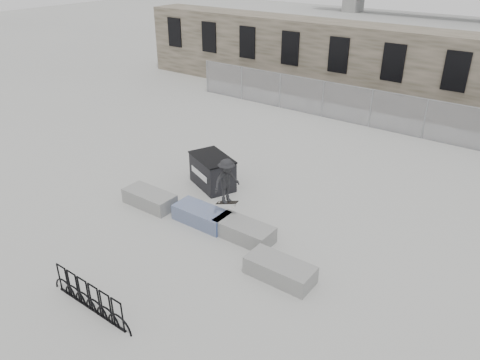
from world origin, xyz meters
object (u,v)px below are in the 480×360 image
at_px(planter_center_left, 202,215).
at_px(planter_center_right, 244,230).
at_px(planter_offset, 280,269).
at_px(bike_rack, 89,297).
at_px(dumpster, 212,171).
at_px(skateboarder, 227,181).
at_px(planter_far_left, 150,198).

height_order(planter_center_left, planter_center_right, same).
xyz_separation_m(planter_center_right, planter_offset, (2.02, -1.03, 0.00)).
relative_size(planter_center_right, bike_rack, 0.64).
distance_m(planter_center_right, dumpster, 3.91).
xyz_separation_m(dumpster, bike_rack, (1.89, -7.36, -0.20)).
height_order(planter_center_left, skateboarder, skateboarder).
xyz_separation_m(planter_far_left, planter_center_right, (4.04, 0.30, 0.00)).
distance_m(planter_center_left, dumpster, 2.77).
distance_m(planter_far_left, planter_center_left, 2.32).
relative_size(bike_rack, skateboarder, 1.85).
height_order(bike_rack, skateboarder, skateboarder).
xyz_separation_m(planter_far_left, planter_offset, (6.06, -0.73, 0.00)).
bearing_deg(bike_rack, dumpster, 104.43).
xyz_separation_m(planter_offset, bike_rack, (-3.30, -4.05, 0.14)).
bearing_deg(dumpster, skateboarder, -18.08).
bearing_deg(bike_rack, planter_center_left, 95.23).
relative_size(planter_center_right, planter_offset, 1.00).
relative_size(planter_center_right, dumpster, 0.90).
height_order(planter_center_left, planter_offset, same).
distance_m(planter_center_left, skateboarder, 1.70).
bearing_deg(planter_center_right, planter_center_left, -177.45).
relative_size(dumpster, bike_rack, 0.71).
bearing_deg(planter_offset, planter_center_right, 152.98).
bearing_deg(dumpster, bike_rack, -52.24).
bearing_deg(planter_far_left, planter_center_left, 5.57).
bearing_deg(planter_center_left, bike_rack, -84.77).
xyz_separation_m(planter_offset, skateboarder, (-2.90, 1.28, 1.43)).
relative_size(planter_far_left, skateboarder, 1.18).
xyz_separation_m(planter_far_left, dumpster, (0.88, 2.57, 0.34)).
bearing_deg(dumpster, planter_far_left, -85.47).
height_order(planter_center_right, skateboarder, skateboarder).
relative_size(planter_offset, bike_rack, 0.64).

